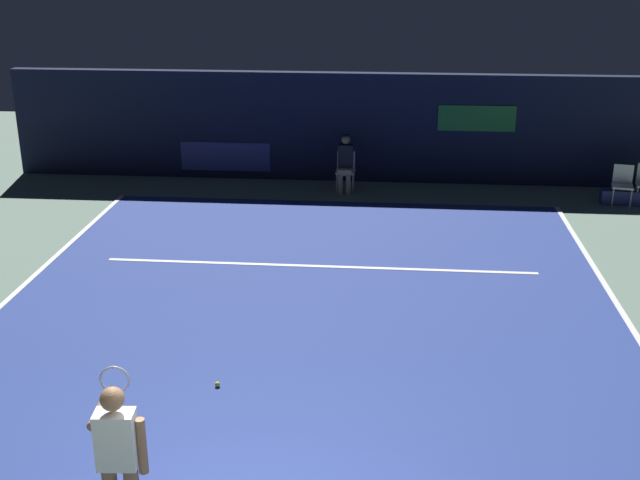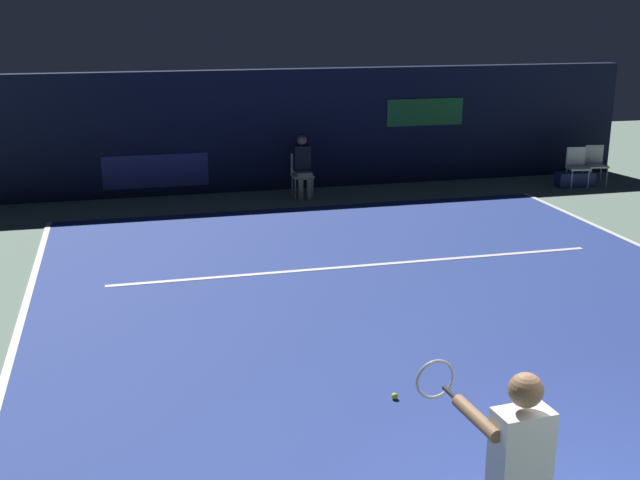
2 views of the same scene
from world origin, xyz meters
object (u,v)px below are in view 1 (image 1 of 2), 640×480
(line_judge_on_chair, at_px, (345,162))
(tennis_player, at_px, (119,458))
(courtside_chair_near, at_px, (623,183))
(equipment_bag, at_px, (620,197))
(tennis_ball, at_px, (217,384))

(line_judge_on_chair, bearing_deg, tennis_player, -96.49)
(line_judge_on_chair, height_order, courtside_chair_near, line_judge_on_chair)
(equipment_bag, bearing_deg, line_judge_on_chair, 179.70)
(tennis_player, distance_m, line_judge_on_chair, 12.09)
(line_judge_on_chair, relative_size, equipment_bag, 1.57)
(line_judge_on_chair, distance_m, equipment_bag, 6.18)
(tennis_ball, bearing_deg, equipment_bag, 49.78)
(courtside_chair_near, distance_m, equipment_bag, 0.35)
(tennis_ball, bearing_deg, tennis_player, -94.78)
(equipment_bag, bearing_deg, courtside_chair_near, -93.16)
(line_judge_on_chair, bearing_deg, courtside_chair_near, -4.92)
(tennis_player, distance_m, tennis_ball, 3.11)
(tennis_player, xyz_separation_m, courtside_chair_near, (7.50, 11.49, -0.49))
(equipment_bag, bearing_deg, tennis_ball, -126.10)
(courtside_chair_near, bearing_deg, tennis_player, -123.15)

